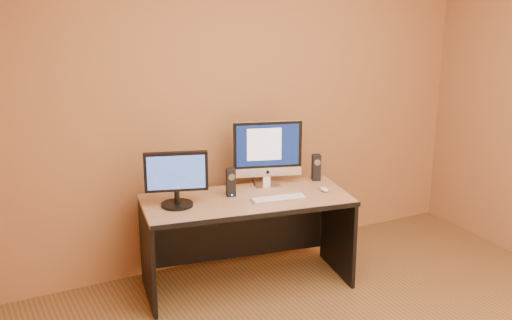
{
  "coord_description": "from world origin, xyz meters",
  "views": [
    {
      "loc": [
        -2.14,
        -2.4,
        2.28
      ],
      "look_at": [
        -0.21,
        1.38,
        1.0
      ],
      "focal_mm": 45.0,
      "sensor_mm": 36.0,
      "label": 1
    }
  ],
  "objects": [
    {
      "name": "desk",
      "position": [
        -0.23,
        1.48,
        0.34
      ],
      "size": [
        1.57,
        0.89,
        0.69
      ],
      "primitive_type": null,
      "rotation": [
        0.0,
        0.0,
        -0.17
      ],
      "color": "tan",
      "rests_on": "ground"
    },
    {
      "name": "cable_a",
      "position": [
        0.07,
        1.74,
        0.69
      ],
      "size": [
        0.04,
        0.2,
        0.01
      ],
      "primitive_type": "cylinder",
      "rotation": [
        1.57,
        0.0,
        0.18
      ],
      "color": "black",
      "rests_on": "desk"
    },
    {
      "name": "speaker_left",
      "position": [
        -0.31,
        1.58,
        0.79
      ],
      "size": [
        0.08,
        0.08,
        0.2
      ],
      "primitive_type": null,
      "rotation": [
        0.0,
        0.0,
        -0.24
      ],
      "color": "black",
      "rests_on": "desk"
    },
    {
      "name": "imac",
      "position": [
        0.04,
        1.66,
        0.94
      ],
      "size": [
        0.56,
        0.35,
        0.51
      ],
      "primitive_type": null,
      "rotation": [
        0.0,
        0.0,
        -0.31
      ],
      "color": "silver",
      "rests_on": "desk"
    },
    {
      "name": "keyboard",
      "position": [
        -0.04,
        1.35,
        0.69
      ],
      "size": [
        0.41,
        0.17,
        0.02
      ],
      "primitive_type": "cube",
      "rotation": [
        0.0,
        0.0,
        -0.16
      ],
      "color": "silver",
      "rests_on": "desk"
    },
    {
      "name": "cable_b",
      "position": [
        -0.03,
        1.76,
        0.69
      ],
      "size": [
        0.07,
        0.16,
        0.01
      ],
      "primitive_type": "cylinder",
      "rotation": [
        1.57,
        0.0,
        -0.4
      ],
      "color": "black",
      "rests_on": "desk"
    },
    {
      "name": "walls",
      "position": [
        0.0,
        0.0,
        1.3
      ],
      "size": [
        4.0,
        4.0,
        2.6
      ],
      "primitive_type": null,
      "color": "#99623D",
      "rests_on": "ground"
    },
    {
      "name": "second_monitor",
      "position": [
        -0.73,
        1.56,
        0.88
      ],
      "size": [
        0.49,
        0.35,
        0.39
      ],
      "primitive_type": null,
      "rotation": [
        0.0,
        0.0,
        -0.32
      ],
      "color": "black",
      "rests_on": "desk"
    },
    {
      "name": "mouse",
      "position": [
        0.35,
        1.35,
        0.7
      ],
      "size": [
        0.07,
        0.1,
        0.03
      ],
      "primitive_type": "ellipsoid",
      "rotation": [
        0.0,
        0.0,
        -0.15
      ],
      "color": "silver",
      "rests_on": "desk"
    },
    {
      "name": "speaker_right",
      "position": [
        0.43,
        1.6,
        0.79
      ],
      "size": [
        0.08,
        0.08,
        0.2
      ],
      "primitive_type": null,
      "rotation": [
        0.0,
        0.0,
        -0.34
      ],
      "color": "black",
      "rests_on": "desk"
    }
  ]
}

